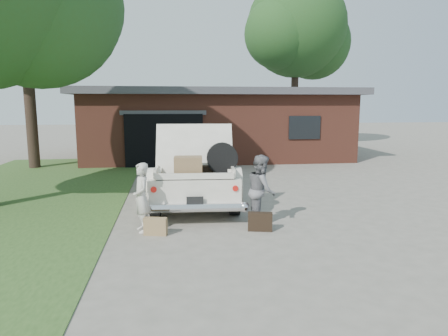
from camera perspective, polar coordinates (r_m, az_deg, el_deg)
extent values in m
plane|color=gray|center=(9.11, 0.51, -7.44)|extent=(90.00, 90.00, 0.00)
cube|color=#2D4C1E|center=(12.66, -27.17, -3.69)|extent=(6.00, 16.00, 0.02)
cube|color=brown|center=(20.30, -1.32, 6.01)|extent=(12.00, 7.00, 3.00)
cube|color=#4C4C51|center=(20.28, -1.34, 10.67)|extent=(12.80, 7.80, 0.30)
cube|color=black|center=(16.76, -8.54, 3.89)|extent=(3.20, 0.30, 2.20)
cube|color=#4C4C51|center=(16.63, -8.63, 7.82)|extent=(3.50, 0.12, 0.18)
cube|color=black|center=(17.62, 11.42, 5.69)|extent=(1.40, 0.08, 1.00)
sphere|color=#224D1F|center=(11.94, -25.31, 20.69)|extent=(4.36, 4.36, 4.36)
cylinder|color=#38281E|center=(18.02, -26.03, 9.26)|extent=(0.44, 0.44, 5.86)
sphere|color=#224D1F|center=(18.66, -21.76, 20.53)|extent=(4.75, 4.75, 4.75)
cylinder|color=#38281E|center=(25.55, 10.02, 9.62)|extent=(0.44, 0.44, 5.76)
sphere|color=#224D1F|center=(25.96, 10.29, 19.20)|extent=(6.02, 6.02, 6.02)
sphere|color=#224D1F|center=(26.82, 12.71, 17.01)|extent=(4.52, 4.52, 4.52)
sphere|color=#224D1F|center=(24.82, 8.03, 18.52)|extent=(4.21, 4.21, 4.21)
cube|color=white|center=(11.10, -4.17, -0.97)|extent=(2.33, 5.38, 0.68)
cube|color=#BBB6A4|center=(11.33, -4.21, 2.33)|extent=(1.87, 2.21, 0.55)
cube|color=black|center=(12.32, -4.20, 2.78)|extent=(1.63, 0.19, 0.46)
cube|color=black|center=(10.34, -4.21, 1.56)|extent=(1.63, 0.19, 0.46)
cylinder|color=black|center=(9.46, -9.79, -4.77)|extent=(0.27, 0.71, 0.69)
cylinder|color=black|center=(9.46, 1.49, -4.65)|extent=(0.27, 0.71, 0.69)
cylinder|color=black|center=(12.95, -8.25, -0.98)|extent=(0.27, 0.71, 0.69)
cylinder|color=black|center=(12.95, -0.05, -0.89)|extent=(0.27, 0.71, 0.69)
cylinder|color=silver|center=(8.53, -4.16, -5.69)|extent=(2.17, 0.32, 0.19)
cylinder|color=#A5140F|center=(8.55, -9.99, -3.00)|extent=(0.13, 0.11, 0.13)
cylinder|color=#A5140F|center=(8.55, 1.61, -2.88)|extent=(0.13, 0.11, 0.13)
cube|color=black|center=(8.47, -4.17, -4.69)|extent=(0.36, 0.04, 0.18)
cube|color=black|center=(9.07, -4.20, -0.91)|extent=(1.70, 1.26, 0.04)
cube|color=white|center=(9.09, -9.52, -0.32)|extent=(0.14, 1.16, 0.19)
cube|color=white|center=(9.09, 1.11, -0.20)|extent=(0.14, 1.16, 0.19)
cube|color=white|center=(8.49, -4.21, -1.17)|extent=(1.68, 0.17, 0.13)
cube|color=white|center=(9.30, -4.24, 2.84)|extent=(1.80, 0.69, 1.10)
cube|color=#4E2D21|center=(9.31, -5.35, 0.03)|extent=(0.59, 0.40, 0.18)
cube|color=olive|center=(8.78, -5.14, 0.28)|extent=(0.63, 0.44, 0.42)
cube|color=black|center=(9.17, -3.36, -0.11)|extent=(0.59, 0.40, 0.18)
cylinder|color=black|center=(8.98, -0.25, 1.42)|extent=(0.71, 0.21, 0.70)
imported|color=beige|center=(8.32, -11.70, -4.16)|extent=(0.48, 0.60, 1.43)
imported|color=slate|center=(8.63, 5.35, -3.16)|extent=(0.64, 0.79, 1.54)
cube|color=#9D7C4F|center=(8.18, -9.76, -8.23)|extent=(0.48, 0.25, 0.36)
cube|color=black|center=(8.35, 5.18, -7.65)|extent=(0.52, 0.27, 0.39)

